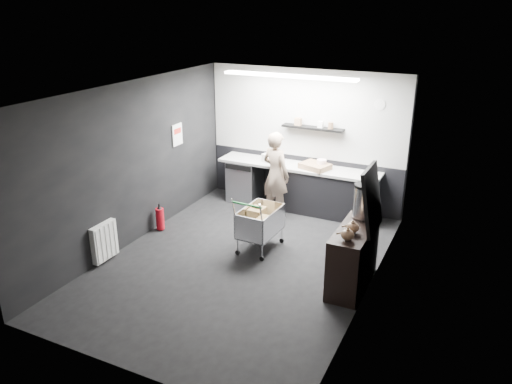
% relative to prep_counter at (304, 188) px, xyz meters
% --- Properties ---
extents(floor, '(5.50, 5.50, 0.00)m').
position_rel_prep_counter_xyz_m(floor, '(-0.14, -2.42, -0.46)').
color(floor, black).
rests_on(floor, ground).
extents(ceiling, '(5.50, 5.50, 0.00)m').
position_rel_prep_counter_xyz_m(ceiling, '(-0.14, -2.42, 2.24)').
color(ceiling, white).
rests_on(ceiling, wall_back).
extents(wall_back, '(5.50, 0.00, 5.50)m').
position_rel_prep_counter_xyz_m(wall_back, '(-0.14, 0.33, 0.89)').
color(wall_back, black).
rests_on(wall_back, floor).
extents(wall_front, '(5.50, 0.00, 5.50)m').
position_rel_prep_counter_xyz_m(wall_front, '(-0.14, -5.17, 0.89)').
color(wall_front, black).
rests_on(wall_front, floor).
extents(wall_left, '(0.00, 5.50, 5.50)m').
position_rel_prep_counter_xyz_m(wall_left, '(-2.14, -2.42, 0.89)').
color(wall_left, black).
rests_on(wall_left, floor).
extents(wall_right, '(0.00, 5.50, 5.50)m').
position_rel_prep_counter_xyz_m(wall_right, '(1.86, -2.42, 0.89)').
color(wall_right, black).
rests_on(wall_right, floor).
extents(kitchen_wall_panel, '(3.95, 0.02, 1.70)m').
position_rel_prep_counter_xyz_m(kitchen_wall_panel, '(-0.14, 0.31, 1.39)').
color(kitchen_wall_panel, beige).
rests_on(kitchen_wall_panel, wall_back).
extents(dado_panel, '(3.95, 0.02, 1.00)m').
position_rel_prep_counter_xyz_m(dado_panel, '(-0.14, 0.31, 0.04)').
color(dado_panel, black).
rests_on(dado_panel, wall_back).
extents(floating_shelf, '(1.20, 0.22, 0.04)m').
position_rel_prep_counter_xyz_m(floating_shelf, '(0.06, 0.20, 1.16)').
color(floating_shelf, black).
rests_on(floating_shelf, wall_back).
extents(wall_clock, '(0.20, 0.03, 0.20)m').
position_rel_prep_counter_xyz_m(wall_clock, '(1.26, 0.30, 1.69)').
color(wall_clock, silver).
rests_on(wall_clock, wall_back).
extents(poster, '(0.02, 0.30, 0.40)m').
position_rel_prep_counter_xyz_m(poster, '(-2.12, -1.12, 1.09)').
color(poster, white).
rests_on(poster, wall_left).
extents(poster_red_band, '(0.02, 0.22, 0.10)m').
position_rel_prep_counter_xyz_m(poster_red_band, '(-2.11, -1.12, 1.16)').
color(poster_red_band, red).
rests_on(poster_red_band, poster).
extents(radiator, '(0.10, 0.50, 0.60)m').
position_rel_prep_counter_xyz_m(radiator, '(-2.08, -3.32, -0.11)').
color(radiator, silver).
rests_on(radiator, wall_left).
extents(ceiling_strip, '(2.40, 0.20, 0.04)m').
position_rel_prep_counter_xyz_m(ceiling_strip, '(-0.14, -0.57, 2.21)').
color(ceiling_strip, white).
rests_on(ceiling_strip, ceiling).
extents(prep_counter, '(3.20, 0.61, 0.90)m').
position_rel_prep_counter_xyz_m(prep_counter, '(0.00, 0.00, 0.00)').
color(prep_counter, black).
rests_on(prep_counter, floor).
extents(person, '(0.69, 0.56, 1.64)m').
position_rel_prep_counter_xyz_m(person, '(-0.40, -0.45, 0.36)').
color(person, beige).
rests_on(person, floor).
extents(shopping_cart, '(0.56, 0.90, 0.97)m').
position_rel_prep_counter_xyz_m(shopping_cart, '(-0.06, -1.87, 0.01)').
color(shopping_cart, silver).
rests_on(shopping_cart, floor).
extents(sideboard, '(0.52, 1.21, 1.81)m').
position_rel_prep_counter_xyz_m(sideboard, '(1.63, -2.30, 0.12)').
color(sideboard, black).
rests_on(sideboard, floor).
extents(fire_extinguisher, '(0.15, 0.15, 0.48)m').
position_rel_prep_counter_xyz_m(fire_extinguisher, '(-1.99, -1.99, -0.22)').
color(fire_extinguisher, red).
rests_on(fire_extinguisher, floor).
extents(cardboard_box, '(0.62, 0.54, 0.10)m').
position_rel_prep_counter_xyz_m(cardboard_box, '(0.23, -0.05, 0.49)').
color(cardboard_box, '#936F4E').
rests_on(cardboard_box, prep_counter).
extents(pink_tub, '(0.18, 0.18, 0.18)m').
position_rel_prep_counter_xyz_m(pink_tub, '(0.34, 0.00, 0.53)').
color(pink_tub, white).
rests_on(pink_tub, prep_counter).
extents(white_container, '(0.21, 0.19, 0.16)m').
position_rel_prep_counter_xyz_m(white_container, '(-0.77, -0.05, 0.52)').
color(white_container, silver).
rests_on(white_container, prep_counter).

